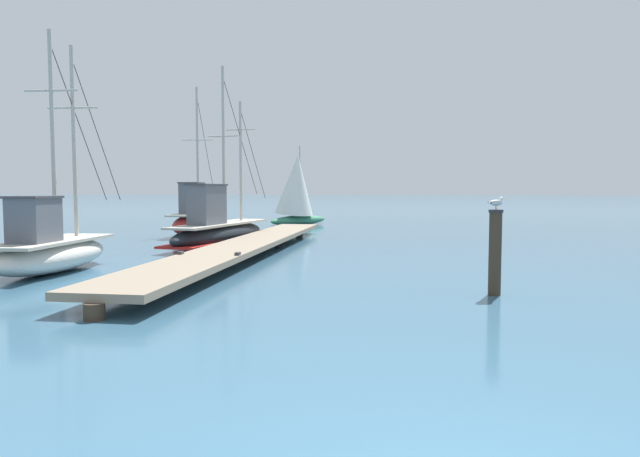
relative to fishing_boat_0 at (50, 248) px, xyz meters
The scene contains 7 objects.
floating_dock 6.21m from the fishing_boat_0, 48.79° to the left, with size 1.91×19.46×0.53m.
fishing_boat_0 is the anchor object (origin of this frame).
fishing_boat_1 7.54m from the fishing_boat_0, 73.00° to the left, with size 2.46×7.95×6.95m.
fishing_boat_2 12.10m from the fishing_boat_0, 92.70° to the left, with size 2.27×6.36×7.07m.
mooring_piling 11.30m from the fishing_boat_0, ahead, with size 0.30×0.30×1.79m.
perched_seagull 11.36m from the fishing_boat_0, ahead, with size 0.37×0.23×0.27m.
distant_sailboat 20.29m from the fishing_boat_0, 82.26° to the left, with size 3.60×4.52×4.82m.
Camera 1 is at (-0.55, -3.33, 2.22)m, focal length 31.78 mm.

